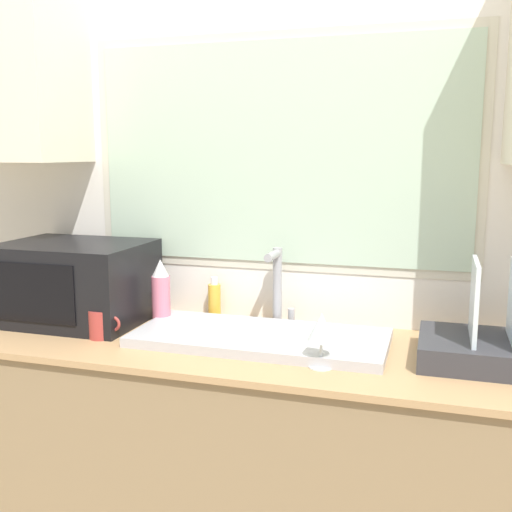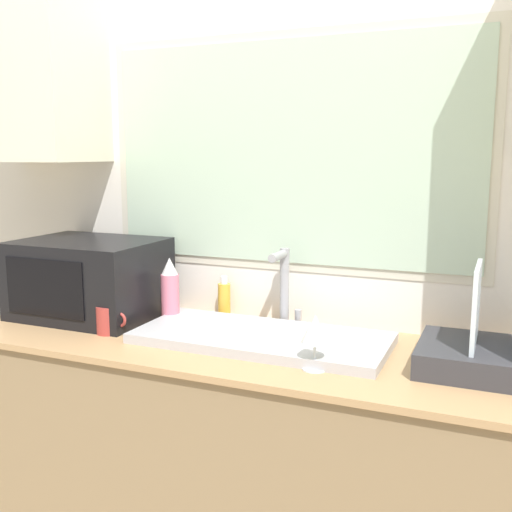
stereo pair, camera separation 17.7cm
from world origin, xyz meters
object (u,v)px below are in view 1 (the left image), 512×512
at_px(microwave, 75,282).
at_px(dish_rack, 491,346).
at_px(soap_bottle, 214,300).
at_px(faucet, 278,283).
at_px(spray_bottle, 161,293).
at_px(wine_glass, 321,329).
at_px(mug_near_sink, 101,324).

bearing_deg(microwave, dish_rack, -2.17).
xyz_separation_m(dish_rack, soap_bottle, (-0.91, 0.23, 0.01)).
relative_size(faucet, microwave, 0.54).
distance_m(microwave, spray_bottle, 0.31).
height_order(microwave, soap_bottle, microwave).
bearing_deg(microwave, faucet, 11.21).
height_order(spray_bottle, wine_glass, spray_bottle).
relative_size(spray_bottle, mug_near_sink, 2.09).
bearing_deg(mug_near_sink, microwave, 141.07).
height_order(microwave, spray_bottle, microwave).
xyz_separation_m(microwave, wine_glass, (0.91, -0.21, -0.03)).
distance_m(dish_rack, soap_bottle, 0.94).
bearing_deg(dish_rack, wine_glass, -159.96).
bearing_deg(dish_rack, spray_bottle, 174.75).
distance_m(dish_rack, spray_bottle, 1.06).
xyz_separation_m(dish_rack, mug_near_sink, (-1.17, -0.11, -0.01)).
height_order(faucet, soap_bottle, faucet).
height_order(dish_rack, mug_near_sink, dish_rack).
bearing_deg(soap_bottle, wine_glass, -40.34).
distance_m(faucet, microwave, 0.71).
bearing_deg(microwave, wine_glass, -13.23).
relative_size(faucet, dish_rack, 0.69).
xyz_separation_m(microwave, soap_bottle, (0.45, 0.18, -0.07)).
relative_size(soap_bottle, wine_glass, 0.96).
bearing_deg(wine_glass, spray_bottle, 156.77).
bearing_deg(soap_bottle, dish_rack, -14.12).
bearing_deg(faucet, dish_rack, -15.88).
distance_m(soap_bottle, mug_near_sink, 0.42).
distance_m(spray_bottle, mug_near_sink, 0.24).
bearing_deg(mug_near_sink, wine_glass, -4.54).
bearing_deg(mug_near_sink, faucet, 30.59).
xyz_separation_m(spray_bottle, wine_glass, (0.61, -0.26, 0.00)).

